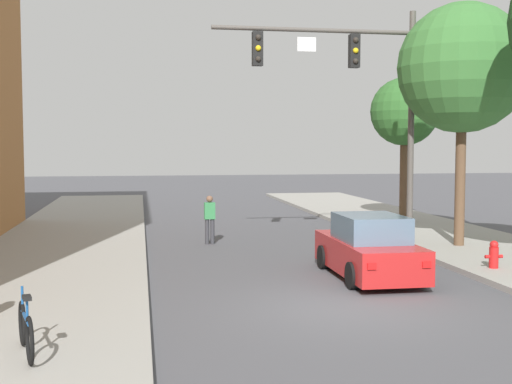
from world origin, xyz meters
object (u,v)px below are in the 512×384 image
(pedestrian_crossing_road, at_px, (210,217))
(street_tree_third, at_px, (405,113))
(street_tree_second, at_px, (463,69))
(traffic_signal_mast, at_px, (357,82))
(car_lead_red, at_px, (369,249))
(fire_hydrant, at_px, (494,254))
(bicycle_leaning, at_px, (26,330))

(pedestrian_crossing_road, height_order, street_tree_third, street_tree_third)
(street_tree_second, relative_size, street_tree_third, 1.28)
(traffic_signal_mast, distance_m, car_lead_red, 6.76)
(car_lead_red, xyz_separation_m, street_tree_third, (5.17, 10.41, 3.95))
(fire_hydrant, bearing_deg, pedestrian_crossing_road, 136.23)
(traffic_signal_mast, height_order, street_tree_third, traffic_signal_mast)
(traffic_signal_mast, xyz_separation_m, bicycle_leaning, (-8.61, -10.29, -4.81))
(bicycle_leaning, xyz_separation_m, street_tree_second, (11.73, 9.28, 5.18))
(traffic_signal_mast, height_order, car_lead_red, traffic_signal_mast)
(fire_hydrant, bearing_deg, street_tree_second, 75.85)
(bicycle_leaning, height_order, fire_hydrant, bicycle_leaning)
(car_lead_red, relative_size, fire_hydrant, 5.91)
(bicycle_leaning, distance_m, street_tree_third, 20.69)
(bicycle_leaning, bearing_deg, street_tree_second, 38.36)
(car_lead_red, relative_size, street_tree_second, 0.56)
(street_tree_second, bearing_deg, bicycle_leaning, -141.64)
(car_lead_red, xyz_separation_m, fire_hydrant, (3.37, -0.09, -0.22))
(traffic_signal_mast, bearing_deg, fire_hydrant, -66.20)
(fire_hydrant, bearing_deg, bicycle_leaning, -153.23)
(traffic_signal_mast, distance_m, street_tree_second, 3.30)
(traffic_signal_mast, relative_size, street_tree_third, 1.26)
(pedestrian_crossing_road, bearing_deg, car_lead_red, -62.13)
(bicycle_leaning, xyz_separation_m, street_tree_third, (12.56, 15.92, 4.13))
(fire_hydrant, relative_size, street_tree_third, 0.12)
(pedestrian_crossing_road, bearing_deg, street_tree_second, -18.59)
(fire_hydrant, bearing_deg, street_tree_third, 80.26)
(car_lead_red, relative_size, pedestrian_crossing_road, 2.60)
(bicycle_leaning, bearing_deg, traffic_signal_mast, 50.09)
(bicycle_leaning, bearing_deg, pedestrian_crossing_road, 71.25)
(car_lead_red, bearing_deg, pedestrian_crossing_road, 117.87)
(bicycle_leaning, height_order, street_tree_third, street_tree_third)
(street_tree_second, bearing_deg, street_tree_third, 82.89)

